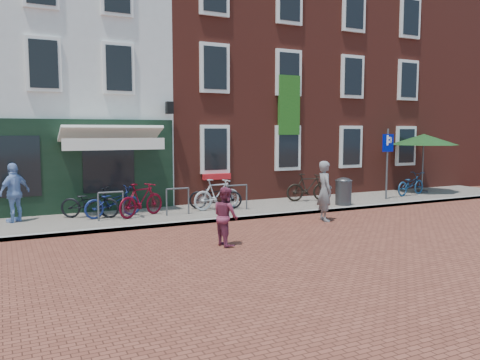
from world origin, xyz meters
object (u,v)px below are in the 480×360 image
cafe_person (15,192)px  bicycle_5 (308,187)px  bicycle_3 (217,194)px  bicycle_6 (411,184)px  parking_sign (387,153)px  bicycle_1 (141,200)px  parasol (424,137)px  bicycle_0 (90,202)px  bicycle_4 (215,195)px  boy (226,216)px  bicycle_2 (113,202)px  litter_bin (343,190)px  woman (325,191)px

cafe_person → bicycle_5: cafe_person is taller
bicycle_3 → bicycle_6: bearing=-96.8°
parking_sign → bicycle_1: size_ratio=1.57×
parasol → cafe_person: 15.47m
bicycle_0 → bicycle_5: size_ratio=1.03×
bicycle_4 → bicycle_6: 8.28m
boy → bicycle_6: (9.93, 4.05, -0.13)m
bicycle_4 → bicycle_1: bearing=121.1°
parasol → boy: size_ratio=2.01×
bicycle_5 → bicycle_1: bearing=106.3°
parking_sign → bicycle_5: 3.26m
cafe_person → bicycle_3: (5.91, -0.57, -0.33)m
cafe_person → bicycle_2: bearing=131.4°
bicycle_2 → bicycle_1: bearing=-118.8°
parking_sign → bicycle_6: parking_sign is taller
bicycle_2 → bicycle_0: bearing=63.3°
boy → bicycle_2: size_ratio=0.79×
litter_bin → parasol: size_ratio=0.37×
bicycle_0 → bicycle_2: (0.63, -0.19, 0.00)m
woman → cafe_person: bearing=81.8°
cafe_person → bicycle_3: bearing=136.2°
parking_sign → woman: parking_sign is taller
cafe_person → bicycle_6: cafe_person is taller
parasol → boy: bearing=-157.6°
bicycle_0 → bicycle_5: bearing=-62.3°
parking_sign → bicycle_6: (1.65, 0.42, -1.26)m
woman → bicycle_4: bearing=51.3°
bicycle_3 → bicycle_5: size_ratio=1.00×
woman → bicycle_2: size_ratio=1.03×
parasol → bicycle_6: size_ratio=1.58×
bicycle_0 → bicycle_4: (3.96, -0.10, 0.00)m
boy → cafe_person: 6.42m
litter_bin → cafe_person: bearing=171.3°
parasol → cafe_person: size_ratio=1.65×
boy → bicycle_5: boy is taller
bicycle_2 → woman: bearing=-126.9°
bicycle_4 → bicycle_6: bearing=-69.1°
bicycle_4 → bicycle_5: size_ratio=1.03×
litter_bin → bicycle_3: (-4.31, 1.00, -0.02)m
parking_sign → woman: 4.97m
boy → bicycle_1: size_ratio=0.81×
parking_sign → woman: (-4.39, -2.13, -0.92)m
bicycle_1 → woman: bearing=-144.9°
bicycle_5 → bicycle_2: bearing=103.7°
bicycle_1 → parking_sign: bearing=-119.4°
litter_bin → boy: boy is taller
bicycle_5 → bicycle_6: bicycle_5 is taller
litter_bin → bicycle_3: litter_bin is taller
litter_bin → woman: 2.68m
litter_bin → boy: 6.75m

